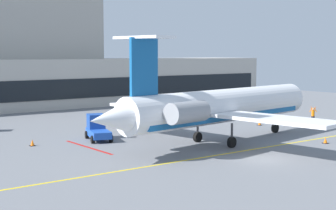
{
  "coord_description": "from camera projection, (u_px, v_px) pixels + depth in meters",
  "views": [
    {
      "loc": [
        -28.67,
        -25.76,
        7.92
      ],
      "look_at": [
        0.63,
        12.87,
        3.0
      ],
      "focal_mm": 54.55,
      "sensor_mm": 36.0,
      "label": 1
    }
  ],
  "objects": [
    {
      "name": "ground",
      "position": [
        264.0,
        159.0,
        38.46
      ],
      "size": [
        120.0,
        120.0,
        0.11
      ],
      "color": "slate"
    },
    {
      "name": "terminal_building",
      "position": [
        28.0,
        57.0,
        75.2
      ],
      "size": [
        74.85,
        12.97,
        19.9
      ],
      "color": "#B7B2A8",
      "rests_on": "ground"
    },
    {
      "name": "regional_jet",
      "position": [
        219.0,
        107.0,
        44.44
      ],
      "size": [
        28.34,
        23.4,
        9.19
      ],
      "color": "white",
      "rests_on": "ground"
    },
    {
      "name": "pushback_tractor",
      "position": [
        97.0,
        129.0,
        46.9
      ],
      "size": [
        2.86,
        4.25,
        2.29
      ],
      "color": "#1E4CB2",
      "rests_on": "ground"
    },
    {
      "name": "fuel_tank",
      "position": [
        157.0,
        104.0,
        67.72
      ],
      "size": [
        7.5,
        2.0,
        2.23
      ],
      "color": "white",
      "rests_on": "ground"
    },
    {
      "name": "marshaller",
      "position": [
        313.0,
        115.0,
        57.11
      ],
      "size": [
        0.68,
        0.62,
        1.99
      ],
      "color": "#191E33",
      "rests_on": "ground"
    },
    {
      "name": "safety_cone_alpha",
      "position": [
        196.0,
        124.0,
        55.46
      ],
      "size": [
        0.47,
        0.47,
        0.55
      ],
      "color": "orange",
      "rests_on": "ground"
    },
    {
      "name": "safety_cone_bravo",
      "position": [
        325.0,
        141.0,
        44.99
      ],
      "size": [
        0.47,
        0.47,
        0.55
      ],
      "color": "orange",
      "rests_on": "ground"
    },
    {
      "name": "safety_cone_charlie",
      "position": [
        32.0,
        143.0,
        43.77
      ],
      "size": [
        0.47,
        0.47,
        0.55
      ],
      "color": "orange",
      "rests_on": "ground"
    },
    {
      "name": "safety_cone_delta",
      "position": [
        260.0,
        123.0,
        56.36
      ],
      "size": [
        0.47,
        0.47,
        0.55
      ],
      "color": "orange",
      "rests_on": "ground"
    }
  ]
}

